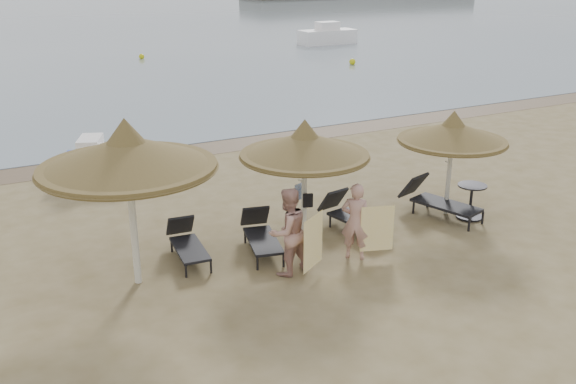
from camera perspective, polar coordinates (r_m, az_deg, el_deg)
name	(u,v)px	position (r m, az deg, el deg)	size (l,w,h in m)	color
ground	(333,277)	(12.28, 4.00, -7.56)	(160.00, 160.00, 0.00)	#8B7B57
wet_sand_strip	(174,152)	(20.30, -10.07, 3.50)	(200.00, 1.60, 0.01)	brown
palapa_left	(127,154)	(11.47, -14.12, 3.31)	(3.16, 3.16, 3.13)	beige
palapa_center	(305,145)	(13.01, 1.49, 4.17)	(2.69, 2.69, 2.66)	beige
palapa_right	(453,132)	(15.05, 14.43, 5.15)	(2.50, 2.50, 2.48)	beige
lounger_far_left	(187,242)	(13.07, -8.98, -4.40)	(0.69, 1.67, 0.73)	black
lounger_near_left	(261,233)	(13.26, -2.46, -3.70)	(0.96, 1.81, 0.77)	black
lounger_near_right	(351,214)	(14.24, 5.64, -1.98)	(0.92, 1.89, 0.81)	black
lounger_far_right	(436,199)	(15.35, 13.05, -0.63)	(1.18, 2.06, 0.88)	black
side_table	(471,202)	(15.42, 15.93, -0.88)	(0.66, 0.66, 0.80)	black
person_left	(288,225)	(11.99, -0.02, -2.95)	(0.92, 0.60, 2.00)	tan
person_right	(356,215)	(12.71, 6.05, -2.07)	(0.85, 0.55, 1.84)	tan
towel_left	(313,242)	(11.98, 2.25, -4.44)	(0.64, 0.41, 1.04)	yellow
towel_right	(377,229)	(12.81, 7.93, -3.25)	(0.65, 0.23, 0.95)	yellow
bag_patterned	(300,191)	(13.49, 1.07, 0.05)	(0.27, 0.18, 0.33)	silver
bag_dark	(308,200)	(13.24, 1.78, -0.76)	(0.22, 0.13, 0.29)	black
pedal_boat	(108,163)	(18.18, -15.70, 2.50)	(2.85, 2.28, 1.16)	#2543BB
buoy_mid	(142,57)	(40.11, -12.89, 11.66)	(0.32, 0.32, 0.32)	#CECB0C
buoy_right	(352,62)	(37.15, 5.74, 11.44)	(0.36, 0.36, 0.36)	#CECB0C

